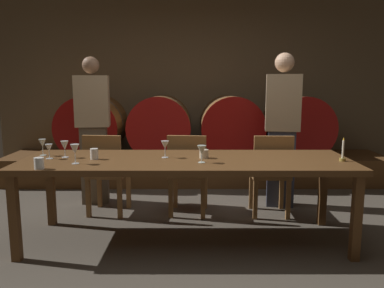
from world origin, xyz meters
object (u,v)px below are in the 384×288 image
chair_left (105,171)px  wine_glass_center_right (73,150)px  wine_barrel_far_left (92,126)px  candle_center (341,154)px  wine_barrel_center_left (160,126)px  chair_right (270,171)px  wine_barrel_center_right (229,126)px  cup_center (93,154)px  dining_table (185,166)px  cup_left (38,163)px  guest_right (281,129)px  wine_glass_center_left (63,146)px  wine_glass_right (164,145)px  wine_glass_far_right (200,151)px  wine_glass_left (47,148)px  guest_left (92,130)px  chair_center (187,171)px  wine_barrel_far_right (295,126)px  cup_right (203,154)px  wine_glass_far_left (41,144)px

chair_left → wine_glass_center_right: size_ratio=5.40×
wine_barrel_far_left → chair_left: (0.49, -1.45, -0.32)m
chair_left → candle_center: size_ratio=4.33×
wine_barrel_center_left → chair_right: size_ratio=1.08×
wine_barrel_center_right → cup_center: bearing=-123.1°
dining_table → cup_left: cup_left is taller
guest_right → wine_glass_center_left: (-2.15, -0.95, -0.04)m
wine_glass_right → wine_glass_far_right: wine_glass_right is taller
chair_left → wine_glass_far_right: (0.99, -0.84, 0.37)m
wine_glass_left → wine_glass_center_left: 0.13m
chair_right → wine_glass_center_left: bearing=18.0°
chair_left → guest_left: bearing=-56.5°
guest_right → wine_glass_left: (-2.27, -1.01, -0.05)m
chair_left → guest_right: (1.93, 0.33, 0.41)m
chair_right → cup_left: 2.28m
wine_barrel_center_right → chair_center: 1.61m
wine_glass_center_left → wine_barrel_center_right: bearing=51.0°
wine_barrel_far_right → wine_barrel_center_right: bearing=180.0°
dining_table → wine_glass_right: wine_glass_right is taller
wine_barrel_center_left → chair_center: (0.40, -1.46, -0.32)m
guest_right → wine_glass_center_right: guest_right is taller
wine_glass_left → cup_left: size_ratio=1.43×
wine_barrel_center_right → cup_center: wine_barrel_center_right is taller
wine_barrel_far_left → guest_right: size_ratio=0.55×
chair_right → wine_glass_center_left: wine_glass_center_left is taller
wine_barrel_far_left → dining_table: size_ratio=0.33×
wine_barrel_far_left → chair_center: (1.36, -1.46, -0.32)m
cup_right → cup_left: bearing=-161.2°
cup_right → wine_glass_far_right: bearing=-97.3°
cup_right → wine_barrel_far_left: bearing=125.8°
wine_barrel_far_left → chair_center: 2.02m
wine_barrel_center_right → wine_glass_left: 2.78m
chair_right → cup_center: 1.83m
guest_left → chair_right: bearing=158.8°
wine_glass_right → wine_barrel_center_right: bearing=69.2°
dining_table → wine_glass_center_left: bearing=176.7°
dining_table → chair_left: bearing=141.6°
wine_glass_far_left → wine_glass_center_right: 0.54m
wine_glass_center_right → cup_left: (-0.22, -0.20, -0.07)m
chair_left → chair_center: size_ratio=1.00×
wine_barrel_center_right → wine_barrel_far_left: bearing=180.0°
wine_barrel_center_right → wine_glass_far_left: size_ratio=6.24×
wine_barrel_center_right → candle_center: 2.34m
guest_right → wine_glass_far_right: size_ratio=11.93×
wine_glass_far_left → wine_glass_left: bearing=-52.9°
chair_left → cup_center: chair_left is taller
wine_glass_center_left → cup_center: size_ratio=1.59×
wine_barrel_far_right → wine_glass_center_left: (-2.61, -2.07, 0.05)m
cup_center → chair_left: bearing=95.2°
wine_glass_far_right → wine_glass_center_right: bearing=-177.6°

